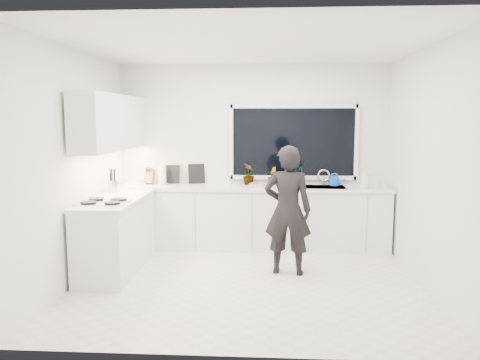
{
  "coord_description": "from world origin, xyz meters",
  "views": [
    {
      "loc": [
        0.22,
        -5.28,
        1.91
      ],
      "look_at": [
        -0.12,
        0.4,
        1.15
      ],
      "focal_mm": 35.0,
      "sensor_mm": 36.0,
      "label": 1
    }
  ],
  "objects": [
    {
      "name": "knife_block",
      "position": [
        -1.55,
        1.59,
        1.03
      ],
      "size": [
        0.15,
        0.12,
        0.22
      ],
      "primitive_type": "cube",
      "rotation": [
        0.0,
        0.0,
        -0.18
      ],
      "color": "olive",
      "rests_on": "countertop_back"
    },
    {
      "name": "base_cabinets_left",
      "position": [
        -1.67,
        0.35,
        0.44
      ],
      "size": [
        0.58,
        1.6,
        0.88
      ],
      "primitive_type": "cube",
      "color": "white",
      "rests_on": "floor"
    },
    {
      "name": "wall_back",
      "position": [
        0.0,
        1.76,
        1.35
      ],
      "size": [
        4.0,
        0.02,
        2.7
      ],
      "primitive_type": "cube",
      "color": "white",
      "rests_on": "ground"
    },
    {
      "name": "picture_frame_small",
      "position": [
        -0.85,
        1.69,
        1.07
      ],
      "size": [
        0.24,
        0.1,
        0.3
      ],
      "primitive_type": "cube",
      "rotation": [
        0.0,
        0.0,
        0.34
      ],
      "color": "black",
      "rests_on": "countertop_back"
    },
    {
      "name": "pizza",
      "position": [
        0.16,
        1.42,
        0.95
      ],
      "size": [
        0.44,
        0.33,
        0.01
      ],
      "primitive_type": "cube",
      "rotation": [
        0.0,
        0.0,
        -0.08
      ],
      "color": "#B52818",
      "rests_on": "pizza_tray"
    },
    {
      "name": "base_cabinets_back",
      "position": [
        0.0,
        1.45,
        0.44
      ],
      "size": [
        3.92,
        0.58,
        0.88
      ],
      "primitive_type": "cube",
      "color": "white",
      "rests_on": "floor"
    },
    {
      "name": "person",
      "position": [
        0.47,
        0.33,
        0.79
      ],
      "size": [
        0.63,
        0.46,
        1.59
      ],
      "primitive_type": "imported",
      "rotation": [
        0.0,
        0.0,
        3.0
      ],
      "color": "black",
      "rests_on": "floor"
    },
    {
      "name": "utensil_crock",
      "position": [
        -1.85,
        0.8,
        1.0
      ],
      "size": [
        0.16,
        0.16,
        0.16
      ],
      "primitive_type": "cylinder",
      "rotation": [
        0.0,
        0.0,
        -0.31
      ],
      "color": "silver",
      "rests_on": "countertop_left"
    },
    {
      "name": "herb_plants",
      "position": [
        0.26,
        1.61,
        1.07
      ],
      "size": [
        0.98,
        0.21,
        0.33
      ],
      "color": "#26662D",
      "rests_on": "countertop_back"
    },
    {
      "name": "ceiling",
      "position": [
        0.0,
        0.0,
        2.71
      ],
      "size": [
        4.0,
        3.5,
        0.02
      ],
      "primitive_type": "cube",
      "color": "white",
      "rests_on": "wall_back"
    },
    {
      "name": "pizza_tray",
      "position": [
        0.16,
        1.42,
        0.94
      ],
      "size": [
        0.48,
        0.37,
        0.03
      ],
      "primitive_type": "cube",
      "rotation": [
        0.0,
        0.0,
        -0.08
      ],
      "color": "silver",
      "rests_on": "countertop_back"
    },
    {
      "name": "upper_cabinets",
      "position": [
        -1.79,
        0.7,
        1.85
      ],
      "size": [
        0.34,
        2.1,
        0.7
      ],
      "primitive_type": "cube",
      "color": "white",
      "rests_on": "wall_left"
    },
    {
      "name": "picture_frame_large",
      "position": [
        -1.22,
        1.69,
        1.06
      ],
      "size": [
        0.22,
        0.03,
        0.28
      ],
      "primitive_type": "cube",
      "rotation": [
        0.0,
        0.0,
        -0.06
      ],
      "color": "black",
      "rests_on": "countertop_back"
    },
    {
      "name": "stovetop",
      "position": [
        -1.69,
        -0.0,
        0.94
      ],
      "size": [
        0.56,
        0.48,
        0.03
      ],
      "primitive_type": "cube",
      "color": "black",
      "rests_on": "countertop_left"
    },
    {
      "name": "window",
      "position": [
        0.6,
        1.73,
        1.55
      ],
      "size": [
        1.8,
        0.02,
        1.0
      ],
      "primitive_type": "cube",
      "color": "black",
      "rests_on": "wall_back"
    },
    {
      "name": "countertop_left",
      "position": [
        -1.67,
        0.35,
        0.9
      ],
      "size": [
        0.62,
        1.6,
        0.04
      ],
      "primitive_type": "cube",
      "color": "silver",
      "rests_on": "base_cabinets_left"
    },
    {
      "name": "faucet",
      "position": [
        1.05,
        1.65,
        1.03
      ],
      "size": [
        0.03,
        0.03,
        0.22
      ],
      "primitive_type": "cylinder",
      "color": "silver",
      "rests_on": "countertop_back"
    },
    {
      "name": "soap_bottles",
      "position": [
        1.64,
        1.3,
        1.06
      ],
      "size": [
        0.3,
        0.16,
        0.3
      ],
      "color": "#D8BF66",
      "rests_on": "countertop_back"
    },
    {
      "name": "sink",
      "position": [
        1.05,
        1.45,
        0.87
      ],
      "size": [
        0.58,
        0.42,
        0.14
      ],
      "primitive_type": "cube",
      "color": "silver",
      "rests_on": "countertop_back"
    },
    {
      "name": "paper_towel_roll",
      "position": [
        -1.35,
        1.55,
        1.05
      ],
      "size": [
        0.13,
        0.13,
        0.26
      ],
      "primitive_type": "cylinder",
      "rotation": [
        0.0,
        0.0,
        0.25
      ],
      "color": "white",
      "rests_on": "countertop_back"
    },
    {
      "name": "watering_can",
      "position": [
        1.2,
        1.61,
        0.98
      ],
      "size": [
        0.16,
        0.16,
        0.13
      ],
      "primitive_type": "cylinder",
      "rotation": [
        0.0,
        0.0,
        0.13
      ],
      "color": "blue",
      "rests_on": "countertop_back"
    },
    {
      "name": "wall_left",
      "position": [
        -2.01,
        0.0,
        1.35
      ],
      "size": [
        0.02,
        3.5,
        2.7
      ],
      "primitive_type": "cube",
      "color": "white",
      "rests_on": "ground"
    },
    {
      "name": "countertop_back",
      "position": [
        0.0,
        1.44,
        0.9
      ],
      "size": [
        3.94,
        0.62,
        0.04
      ],
      "primitive_type": "cube",
      "color": "silver",
      "rests_on": "base_cabinets_back"
    },
    {
      "name": "floor",
      "position": [
        0.0,
        0.0,
        -0.01
      ],
      "size": [
        4.0,
        3.5,
        0.02
      ],
      "primitive_type": "cube",
      "color": "beige",
      "rests_on": "ground"
    },
    {
      "name": "wall_right",
      "position": [
        2.01,
        0.0,
        1.35
      ],
      "size": [
        0.02,
        3.5,
        2.7
      ],
      "primitive_type": "cube",
      "color": "white",
      "rests_on": "ground"
    }
  ]
}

